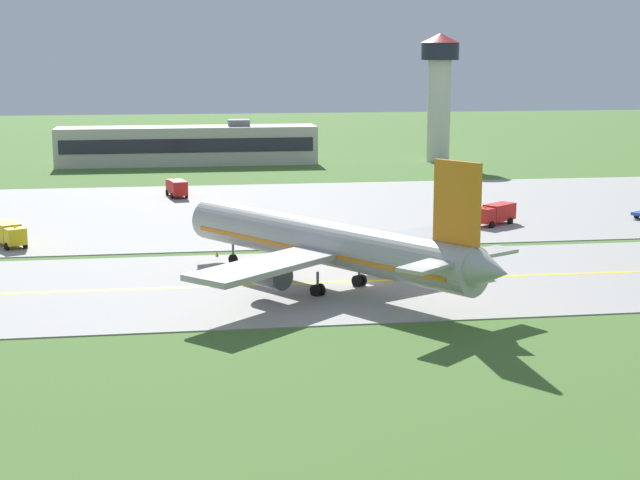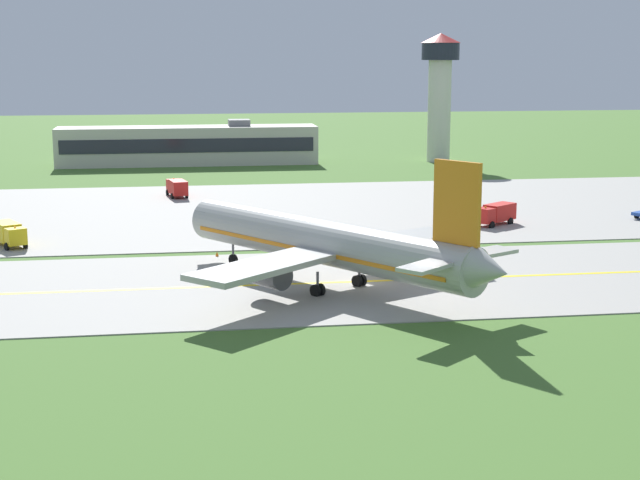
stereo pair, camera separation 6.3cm
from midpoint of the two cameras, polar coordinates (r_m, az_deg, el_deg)
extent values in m
plane|color=#47702D|center=(90.19, 2.74, -2.49)|extent=(500.00, 500.00, 0.00)
cube|color=#9E9B93|center=(90.17, 2.74, -2.46)|extent=(240.00, 28.00, 0.10)
cube|color=#9E9B93|center=(132.53, 3.46, 1.87)|extent=(140.00, 52.00, 0.10)
cube|color=yellow|center=(90.16, 2.75, -2.42)|extent=(220.00, 0.60, 0.01)
cylinder|color=#ADADA8|center=(87.20, 0.22, -0.12)|extent=(22.82, 30.12, 4.00)
cone|color=#ADADA8|center=(100.91, -6.96, 1.32)|extent=(4.60, 4.31, 3.80)
cone|color=#ADADA8|center=(75.21, 9.97, -1.77)|extent=(4.62, 4.57, 3.40)
cube|color=orange|center=(87.30, 0.21, -0.44)|extent=(21.32, 27.94, 0.36)
cube|color=#1E232D|center=(99.06, -6.21, 1.57)|extent=(3.82, 3.43, 0.70)
cube|color=#ADADA8|center=(80.12, -3.09, -1.50)|extent=(14.23, 13.75, 0.50)
cylinder|color=#47474C|center=(83.18, -2.93, -2.02)|extent=(3.84, 4.10, 2.30)
cylinder|color=black|center=(84.37, -3.63, -1.84)|extent=(1.86, 1.41, 2.10)
cube|color=#ADADA8|center=(91.83, 5.00, 0.09)|extent=(15.54, 11.10, 0.50)
cylinder|color=#47474C|center=(91.97, 3.22, -0.76)|extent=(3.84, 4.10, 2.30)
cylinder|color=black|center=(93.05, 2.51, -0.61)|extent=(1.86, 1.41, 2.10)
cube|color=orange|center=(76.34, 8.04, 2.18)|extent=(2.86, 3.83, 6.50)
cube|color=#ADADA8|center=(74.58, 6.54, -1.47)|extent=(6.10, 5.75, 0.30)
cube|color=#ADADA8|center=(79.50, 9.50, -0.77)|extent=(6.41, 5.01, 0.30)
cylinder|color=slate|center=(97.37, -5.09, -0.68)|extent=(0.24, 0.24, 1.65)
cylinder|color=black|center=(97.54, -5.08, -1.16)|extent=(0.92, 1.10, 1.10)
cylinder|color=slate|center=(84.63, -0.12, -2.42)|extent=(0.24, 0.24, 1.65)
cylinder|color=black|center=(84.64, -0.25, -2.99)|extent=(0.92, 1.10, 1.10)
cylinder|color=black|center=(85.01, 0.02, -2.93)|extent=(0.92, 1.10, 1.10)
cylinder|color=slate|center=(88.19, 2.33, -1.88)|extent=(0.24, 0.24, 1.65)
cylinder|color=black|center=(88.19, 2.21, -2.43)|extent=(0.92, 1.10, 1.10)
cylinder|color=black|center=(88.57, 2.45, -2.37)|extent=(0.92, 1.10, 1.10)
cube|color=red|center=(119.29, 9.66, 1.42)|extent=(2.64, 2.68, 1.80)
cube|color=#1E232D|center=(118.62, 9.45, 1.53)|extent=(1.19, 1.55, 0.81)
cube|color=red|center=(121.71, 10.48, 1.63)|extent=(4.62, 4.19, 2.00)
cylinder|color=orange|center=(119.13, 9.68, 1.90)|extent=(0.20, 0.20, 0.18)
cylinder|color=black|center=(118.90, 10.04, 0.87)|extent=(0.90, 0.78, 0.90)
cylinder|color=black|center=(120.03, 9.26, 0.99)|extent=(0.90, 0.78, 0.90)
cylinder|color=black|center=(122.00, 11.09, 1.09)|extent=(0.90, 0.78, 0.90)
cylinder|color=black|center=(123.16, 10.28, 1.21)|extent=(0.90, 0.78, 0.90)
cube|color=red|center=(145.74, -8.54, 3.18)|extent=(2.32, 2.17, 1.80)
cube|color=#1E232D|center=(146.44, -8.60, 3.34)|extent=(1.83, 0.49, 0.81)
cube|color=red|center=(142.81, -8.29, 3.07)|extent=(2.90, 4.54, 2.00)
cylinder|color=orange|center=(145.61, -8.55, 3.57)|extent=(0.20, 0.20, 0.18)
cylinder|color=black|center=(145.69, -8.91, 2.75)|extent=(0.48, 0.94, 0.90)
cylinder|color=black|center=(146.08, -8.14, 2.79)|extent=(0.48, 0.94, 0.90)
cylinder|color=black|center=(141.95, -8.62, 2.54)|extent=(0.48, 0.94, 0.90)
cylinder|color=black|center=(142.38, -7.79, 2.59)|extent=(0.48, 0.94, 0.90)
cylinder|color=black|center=(130.53, 18.07, 1.39)|extent=(0.93, 0.72, 0.90)
cube|color=yellow|center=(109.33, -17.37, 0.21)|extent=(2.60, 2.51, 1.80)
cube|color=#1E232D|center=(108.56, -17.26, 0.31)|extent=(1.70, 0.94, 0.81)
cube|color=yellow|center=(112.13, -17.86, 0.49)|extent=(3.77, 4.70, 2.00)
cylinder|color=orange|center=(109.16, -17.40, 0.72)|extent=(0.20, 0.20, 0.18)
cylinder|color=black|center=(109.83, -16.85, -0.27)|extent=(0.67, 0.94, 0.90)
cylinder|color=black|center=(109.23, -17.84, -0.39)|extent=(0.67, 0.94, 0.90)
cylinder|color=black|center=(113.43, -17.45, 0.04)|extent=(0.67, 0.94, 0.90)
cube|color=beige|center=(185.62, -7.72, 5.50)|extent=(48.39, 8.46, 7.13)
cube|color=#1E232D|center=(181.32, -7.71, 5.49)|extent=(46.46, 0.10, 2.57)
cube|color=slate|center=(185.66, -4.75, 6.85)|extent=(4.00, 4.00, 1.20)
cylinder|color=silver|center=(189.78, 7.00, 7.49)|extent=(4.40, 4.40, 19.36)
cylinder|color=#1E232D|center=(189.44, 7.08, 10.90)|extent=(7.20, 7.20, 3.20)
cone|color=maroon|center=(189.45, 7.10, 11.65)|extent=(7.60, 7.60, 1.80)
cone|color=orange|center=(101.52, -6.03, -0.84)|extent=(0.44, 0.44, 0.60)
camera|label=1|loc=(0.03, -89.98, 0.00)|focal=54.69mm
camera|label=2|loc=(0.03, 90.02, 0.00)|focal=54.69mm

